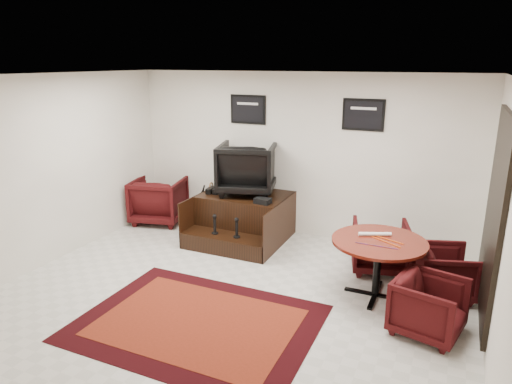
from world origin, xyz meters
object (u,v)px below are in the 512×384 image
at_px(shine_chair, 247,166).
at_px(table_chair_corner, 429,304).
at_px(table_chair_back, 380,244).
at_px(meeting_table, 379,247).
at_px(armchair_side, 159,198).
at_px(shine_podium, 244,218).
at_px(table_chair_window, 444,270).

relative_size(shine_chair, table_chair_corner, 1.32).
bearing_deg(table_chair_back, meeting_table, 82.27).
distance_m(armchair_side, table_chair_corner, 5.30).
bearing_deg(shine_chair, meeting_table, 136.75).
bearing_deg(table_chair_back, shine_podium, -22.61).
relative_size(shine_podium, table_chair_back, 1.92).
distance_m(table_chair_window, table_chair_corner, 1.01).
bearing_deg(shine_podium, table_chair_window, -13.41).
xyz_separation_m(shine_chair, armchair_side, (-1.82, -0.06, -0.78)).
height_order(shine_podium, meeting_table, meeting_table).
distance_m(meeting_table, table_chair_window, 0.94).
xyz_separation_m(meeting_table, table_chair_corner, (0.68, -0.62, -0.32)).
xyz_separation_m(armchair_side, table_chair_window, (5.07, -0.87, -0.10)).
height_order(table_chair_back, table_chair_corner, table_chair_back).
bearing_deg(shine_podium, armchair_side, 177.04).
bearing_deg(table_chair_window, table_chair_corner, 155.49).
bearing_deg(table_chair_corner, table_chair_back, 41.85).
height_order(armchair_side, table_chair_corner, armchair_side).
height_order(shine_podium, armchair_side, armchair_side).
bearing_deg(meeting_table, shine_podium, 154.85).
xyz_separation_m(shine_podium, shine_chair, (0.00, 0.15, 0.89)).
bearing_deg(meeting_table, table_chair_back, 96.78).
xyz_separation_m(table_chair_back, table_chair_window, (0.89, -0.44, -0.04)).
distance_m(shine_podium, table_chair_corner, 3.61).
bearing_deg(table_chair_back, table_chair_window, 139.27).
relative_size(shine_podium, table_chair_corner, 2.11).
bearing_deg(table_chair_corner, shine_chair, 71.94).
bearing_deg(shine_podium, shine_chair, 90.00).
distance_m(shine_chair, table_chair_window, 3.50).
relative_size(shine_podium, meeting_table, 1.28).
distance_m(shine_podium, table_chair_window, 3.35).
relative_size(meeting_table, table_chair_back, 1.49).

